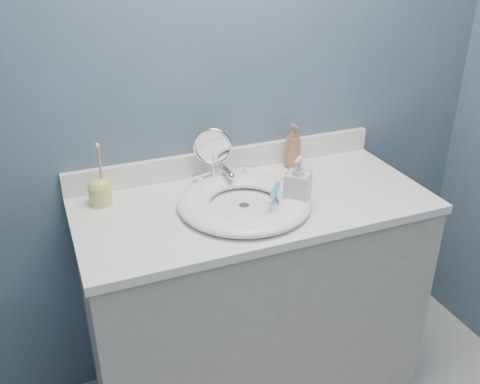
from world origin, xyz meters
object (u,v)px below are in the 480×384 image
soap_bottle_amber (293,146)px  toothbrush_holder (100,191)px  soap_bottle_clear (298,181)px  makeup_mirror (213,153)px

soap_bottle_amber → toothbrush_holder: bearing=-176.4°
soap_bottle_amber → soap_bottle_clear: size_ratio=1.00×
makeup_mirror → soap_bottle_clear: makeup_mirror is taller
toothbrush_holder → soap_bottle_clear: bearing=-22.1°
makeup_mirror → toothbrush_holder: size_ratio=0.96×
makeup_mirror → soap_bottle_amber: bearing=26.3°
soap_bottle_amber → toothbrush_holder: 0.74m
makeup_mirror → soap_bottle_clear: bearing=-29.0°
soap_bottle_amber → soap_bottle_clear: 0.31m
soap_bottle_amber → makeup_mirror: bearing=-176.5°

